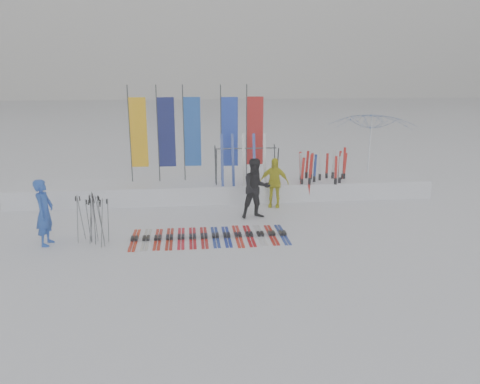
{
  "coord_description": "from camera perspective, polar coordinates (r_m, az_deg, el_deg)",
  "views": [
    {
      "loc": [
        -1.17,
        -10.79,
        4.27
      ],
      "look_at": [
        0.2,
        1.6,
        1.0
      ],
      "focal_mm": 35.0,
      "sensor_mm": 36.0,
      "label": 1
    }
  ],
  "objects": [
    {
      "name": "snow_bank",
      "position": [
        15.93,
        -1.9,
        0.27
      ],
      "size": [
        14.0,
        1.6,
        0.6
      ],
      "primitive_type": "cube",
      "color": "white",
      "rests_on": "ground"
    },
    {
      "name": "person_black",
      "position": [
        13.7,
        1.97,
        0.42
      ],
      "size": [
        0.98,
        0.84,
        1.78
      ],
      "primitive_type": "imported",
      "rotation": [
        0.0,
        0.0,
        0.2
      ],
      "color": "black",
      "rests_on": "ground"
    },
    {
      "name": "feather_flags",
      "position": [
        15.8,
        -5.4,
        7.27
      ],
      "size": [
        4.47,
        0.22,
        3.2
      ],
      "color": "#383A3F",
      "rests_on": "ground"
    },
    {
      "name": "tent_canopy",
      "position": [
        17.89,
        15.63,
        4.99
      ],
      "size": [
        3.3,
        3.35,
        2.84
      ],
      "primitive_type": "imported",
      "rotation": [
        0.0,
        0.0,
        0.07
      ],
      "color": "white",
      "rests_on": "ground"
    },
    {
      "name": "person_yellow",
      "position": [
        14.88,
        4.17,
        1.16
      ],
      "size": [
        1.0,
        0.62,
        1.59
      ],
      "primitive_type": "imported",
      "rotation": [
        0.0,
        0.0,
        -0.27
      ],
      "color": "#D1CE0D",
      "rests_on": "ground"
    },
    {
      "name": "ground",
      "position": [
        11.66,
        -0.11,
        -6.78
      ],
      "size": [
        120.0,
        120.0,
        0.0
      ],
      "primitive_type": "plane",
      "color": "white",
      "rests_on": "ground"
    },
    {
      "name": "pole_cluster",
      "position": [
        12.33,
        -17.38,
        -3.27
      ],
      "size": [
        0.85,
        0.75,
        1.26
      ],
      "color": "#595B60",
      "rests_on": "ground"
    },
    {
      "name": "ski_rack",
      "position": [
        15.37,
        0.76,
        3.88
      ],
      "size": [
        2.04,
        0.8,
        1.23
      ],
      "color": "#383A3F",
      "rests_on": "ground"
    },
    {
      "name": "person_blue",
      "position": [
        12.56,
        -22.74,
        -2.31
      ],
      "size": [
        0.47,
        0.65,
        1.68
      ],
      "primitive_type": "imported",
      "rotation": [
        0.0,
        0.0,
        1.47
      ],
      "color": "#1F4AB7",
      "rests_on": "ground"
    },
    {
      "name": "upright_skis",
      "position": [
        16.17,
        10.09,
        2.01
      ],
      "size": [
        1.74,
        1.0,
        1.7
      ],
      "color": "navy",
      "rests_on": "ground"
    },
    {
      "name": "ski_row",
      "position": [
        12.34,
        -3.72,
        -5.4
      ],
      "size": [
        4.05,
        1.7,
        0.07
      ],
      "color": "red",
      "rests_on": "ground"
    }
  ]
}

